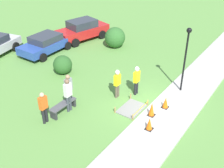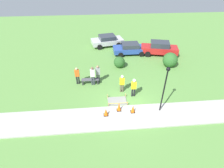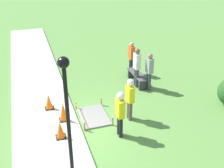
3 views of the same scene
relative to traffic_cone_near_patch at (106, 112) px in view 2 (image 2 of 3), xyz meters
name	(u,v)px [view 2 (image 2 of 3)]	position (x,y,z in m)	size (l,w,h in m)	color
ground_plane	(128,106)	(1.79, 0.91, -0.40)	(60.00, 60.00, 0.00)	#5B8E42
sidewalk	(131,117)	(1.79, -0.28, -0.35)	(28.00, 2.37, 0.10)	#ADAAA3
wet_concrete_patch	(117,101)	(1.01, 1.56, -0.37)	(1.57, 1.11, 0.35)	gray
traffic_cone_near_patch	(106,112)	(0.00, 0.00, 0.00)	(0.34, 0.34, 0.62)	black
traffic_cone_far_patch	(119,107)	(1.01, 0.42, 0.06)	(0.34, 0.34, 0.74)	black
traffic_cone_sidewalk_edge	(133,109)	(2.02, 0.15, 0.00)	(0.34, 0.34, 0.62)	black
park_bench	(90,81)	(-1.19, 4.30, -0.06)	(1.58, 0.44, 0.51)	#2D2D33
worker_supervisor	(134,86)	(2.42, 2.14, 0.61)	(0.40, 0.25, 1.72)	black
worker_assistant	(122,82)	(1.55, 2.84, 0.59)	(0.40, 0.24, 1.68)	brown
bystander_in_orange_shirt	(77,75)	(-2.32, 4.43, 0.56)	(0.40, 0.22, 1.70)	black
bystander_in_gray_shirt	(93,75)	(-0.93, 4.13, 0.67)	(0.40, 0.24, 1.86)	#383D47
bystander_in_white_shirt	(98,73)	(-0.45, 4.54, 0.60)	(0.40, 0.23, 1.76)	#383D47
lamppost_near	(165,83)	(4.10, 0.17, 2.14)	(0.28, 0.28, 3.71)	black
parked_car_red	(159,48)	(7.07, 9.95, 0.43)	(4.59, 2.71, 1.63)	red
parked_car_silver	(107,40)	(0.99, 13.29, 0.35)	(4.44, 2.81, 1.42)	#BCBCC1
parked_car_blue	(130,48)	(3.59, 10.49, 0.30)	(4.09, 2.09, 1.34)	#28479E
shrub_rounded_near	(119,62)	(1.87, 7.22, 0.20)	(1.20, 1.20, 1.20)	#285623
shrub_rounded_mid	(170,60)	(7.29, 6.91, 0.38)	(1.56, 1.56, 1.56)	#2D6028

